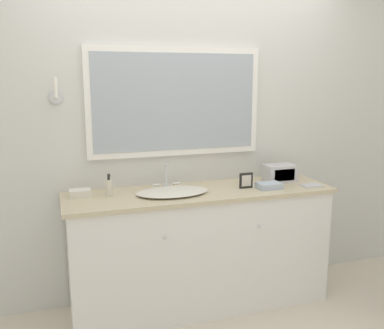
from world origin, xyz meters
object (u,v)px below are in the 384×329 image
Objects in this scene: sink_basin at (172,191)px; soap_bottle at (109,187)px; appliance_box at (280,173)px; picture_frame at (246,181)px.

soap_bottle is at bearing 168.49° from sink_basin.
soap_bottle is 0.65× the size of appliance_box.
sink_basin reaches higher than picture_frame.
sink_basin is at bearing -11.51° from soap_bottle.
sink_basin is at bearing -174.50° from appliance_box.
picture_frame is (1.00, -0.11, -0.01)m from soap_bottle.
soap_bottle reaches higher than picture_frame.
soap_bottle is 1.01m from picture_frame.
sink_basin reaches higher than soap_bottle.
sink_basin is 2.12× the size of appliance_box.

